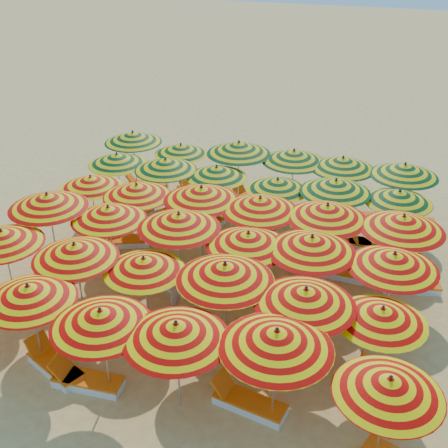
# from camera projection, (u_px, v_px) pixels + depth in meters

# --- Properties ---
(ground) EXTENTS (120.00, 120.00, 0.00)m
(ground) POSITION_uv_depth(u_px,v_px,m) (219.00, 275.00, 17.72)
(ground) COLOR #E5BC66
(ground) RESTS_ON ground
(umbrella_1) EXTENTS (2.89, 2.89, 2.41)m
(umbrella_1) POSITION_uv_depth(u_px,v_px,m) (29.00, 293.00, 13.34)
(umbrella_1) COLOR silver
(umbrella_1) RESTS_ON ground
(umbrella_2) EXTENTS (2.34, 2.34, 2.46)m
(umbrella_2) POSITION_uv_depth(u_px,v_px,m) (101.00, 318.00, 12.44)
(umbrella_2) COLOR silver
(umbrella_2) RESTS_ON ground
(umbrella_3) EXTENTS (2.39, 2.39, 2.52)m
(umbrella_3) POSITION_uv_depth(u_px,v_px,m) (176.00, 331.00, 11.97)
(umbrella_3) COLOR silver
(umbrella_3) RESTS_ON ground
(umbrella_4) EXTENTS (3.24, 3.24, 2.61)m
(umbrella_4) POSITION_uv_depth(u_px,v_px,m) (277.00, 339.00, 11.64)
(umbrella_4) COLOR silver
(umbrella_4) RESTS_ON ground
(umbrella_5) EXTENTS (2.41, 2.41, 2.33)m
(umbrella_5) POSITION_uv_depth(u_px,v_px,m) (389.00, 386.00, 10.81)
(umbrella_5) COLOR silver
(umbrella_5) RESTS_ON ground
(umbrella_6) EXTENTS (2.74, 2.74, 2.42)m
(umbrella_6) POSITION_uv_depth(u_px,v_px,m) (2.00, 237.00, 15.59)
(umbrella_6) COLOR silver
(umbrella_6) RESTS_ON ground
(umbrella_7) EXTENTS (2.80, 2.80, 2.47)m
(umbrella_7) POSITION_uv_depth(u_px,v_px,m) (75.00, 251.00, 14.89)
(umbrella_7) COLOR silver
(umbrella_7) RESTS_ON ground
(umbrella_8) EXTENTS (2.21, 2.21, 2.30)m
(umbrella_8) POSITION_uv_depth(u_px,v_px,m) (144.00, 264.00, 14.60)
(umbrella_8) COLOR silver
(umbrella_8) RESTS_ON ground
(umbrella_9) EXTENTS (3.24, 3.24, 2.62)m
(umbrella_9) POSITION_uv_depth(u_px,v_px,m) (225.00, 272.00, 13.79)
(umbrella_9) COLOR silver
(umbrella_9) RESTS_ON ground
(umbrella_10) EXTENTS (3.16, 3.16, 2.56)m
(umbrella_10) POSITION_uv_depth(u_px,v_px,m) (306.00, 297.00, 12.98)
(umbrella_10) COLOR silver
(umbrella_10) RESTS_ON ground
(umbrella_11) EXTENTS (2.72, 2.72, 2.26)m
(umbrella_11) POSITION_uv_depth(u_px,v_px,m) (382.00, 315.00, 12.82)
(umbrella_11) COLOR silver
(umbrella_11) RESTS_ON ground
(umbrella_12) EXTENTS (3.11, 3.11, 2.61)m
(umbrella_12) POSITION_uv_depth(u_px,v_px,m) (48.00, 201.00, 17.19)
(umbrella_12) COLOR silver
(umbrella_12) RESTS_ON ground
(umbrella_13) EXTENTS (3.03, 3.03, 2.44)m
(umbrella_13) POSITION_uv_depth(u_px,v_px,m) (108.00, 213.00, 16.82)
(umbrella_13) COLOR silver
(umbrella_13) RESTS_ON ground
(umbrella_14) EXTENTS (2.62, 2.62, 2.59)m
(umbrella_14) POSITION_uv_depth(u_px,v_px,m) (179.00, 221.00, 16.13)
(umbrella_14) COLOR silver
(umbrella_14) RESTS_ON ground
(umbrella_15) EXTENTS (2.93, 2.93, 2.49)m
(umbrella_15) POSITION_uv_depth(u_px,v_px,m) (248.00, 240.00, 15.38)
(umbrella_15) COLOR silver
(umbrella_15) RESTS_ON ground
(umbrella_16) EXTENTS (2.89, 2.89, 2.58)m
(umbrella_16) POSITION_uv_depth(u_px,v_px,m) (312.00, 244.00, 15.03)
(umbrella_16) COLOR silver
(umbrella_16) RESTS_ON ground
(umbrella_17) EXTENTS (2.99, 2.99, 2.51)m
(umbrella_17) POSITION_uv_depth(u_px,v_px,m) (394.00, 261.00, 14.41)
(umbrella_17) COLOR silver
(umbrella_17) RESTS_ON ground
(umbrella_18) EXTENTS (2.38, 2.38, 2.26)m
(umbrella_18) POSITION_uv_depth(u_px,v_px,m) (91.00, 182.00, 19.15)
(umbrella_18) COLOR silver
(umbrella_18) RESTS_ON ground
(umbrella_19) EXTENTS (2.42, 2.42, 2.39)m
(umbrella_19) POSITION_uv_depth(u_px,v_px,m) (137.00, 190.00, 18.30)
(umbrella_19) COLOR silver
(umbrella_19) RESTS_ON ground
(umbrella_20) EXTENTS (2.70, 2.70, 2.59)m
(umbrella_20) POSITION_uv_depth(u_px,v_px,m) (201.00, 194.00, 17.69)
(umbrella_20) COLOR silver
(umbrella_20) RESTS_ON ground
(umbrella_21) EXTENTS (2.50, 2.50, 2.56)m
(umbrella_21) POSITION_uv_depth(u_px,v_px,m) (260.00, 204.00, 17.10)
(umbrella_21) COLOR silver
(umbrella_21) RESTS_ON ground
(umbrella_22) EXTENTS (3.12, 3.12, 2.60)m
(umbrella_22) POSITION_uv_depth(u_px,v_px,m) (327.00, 212.00, 16.60)
(umbrella_22) COLOR silver
(umbrella_22) RESTS_ON ground
(umbrella_23) EXTENTS (2.76, 2.76, 2.60)m
(umbrella_23) POSITION_uv_depth(u_px,v_px,m) (403.00, 223.00, 15.99)
(umbrella_23) COLOR silver
(umbrella_23) RESTS_ON ground
(umbrella_24) EXTENTS (2.45, 2.45, 2.31)m
(umbrella_24) POSITION_uv_depth(u_px,v_px,m) (117.00, 159.00, 20.80)
(umbrella_24) COLOR silver
(umbrella_24) RESTS_ON ground
(umbrella_25) EXTENTS (2.63, 2.63, 2.40)m
(umbrella_25) POSITION_uv_depth(u_px,v_px,m) (166.00, 165.00, 20.13)
(umbrella_25) COLOR silver
(umbrella_25) RESTS_ON ground
(umbrella_26) EXTENTS (2.84, 2.84, 2.30)m
(umbrella_26) POSITION_uv_depth(u_px,v_px,m) (217.00, 172.00, 19.79)
(umbrella_26) COLOR silver
(umbrella_26) RESTS_ON ground
(umbrella_27) EXTENTS (2.77, 2.77, 2.25)m
(umbrella_27) POSITION_uv_depth(u_px,v_px,m) (278.00, 184.00, 18.97)
(umbrella_27) COLOR silver
(umbrella_27) RESTS_ON ground
(umbrella_28) EXTENTS (2.58, 2.58, 2.50)m
(umbrella_28) POSITION_uv_depth(u_px,v_px,m) (336.00, 186.00, 18.36)
(umbrella_28) COLOR silver
(umbrella_28) RESTS_ON ground
(umbrella_29) EXTENTS (2.87, 2.87, 2.32)m
(umbrella_29) POSITION_uv_depth(u_px,v_px,m) (399.00, 197.00, 18.02)
(umbrella_29) COLOR silver
(umbrella_29) RESTS_ON ground
(umbrella_30) EXTENTS (2.91, 2.91, 2.45)m
(umbrella_30) POSITION_uv_depth(u_px,v_px,m) (133.00, 137.00, 22.46)
(umbrella_30) COLOR silver
(umbrella_30) RESTS_ON ground
(umbrella_31) EXTENTS (2.79, 2.79, 2.23)m
(umbrella_31) POSITION_uv_depth(u_px,v_px,m) (181.00, 149.00, 21.84)
(umbrella_31) COLOR silver
(umbrella_31) RESTS_ON ground
(umbrella_32) EXTENTS (2.75, 2.75, 2.60)m
(umbrella_32) POSITION_uv_depth(u_px,v_px,m) (239.00, 148.00, 21.08)
(umbrella_32) COLOR silver
(umbrella_32) RESTS_ON ground
(umbrella_33) EXTENTS (2.69, 2.69, 2.50)m
(umbrella_33) POSITION_uv_depth(u_px,v_px,m) (294.00, 156.00, 20.61)
(umbrella_33) COLOR silver
(umbrella_33) RESTS_ON ground
(umbrella_34) EXTENTS (3.03, 3.03, 2.47)m
(umbrella_34) POSITION_uv_depth(u_px,v_px,m) (343.00, 163.00, 20.11)
(umbrella_34) COLOR silver
(umbrella_34) RESTS_ON ground
(umbrella_35) EXTENTS (2.98, 2.98, 2.52)m
(umbrella_35) POSITION_uv_depth(u_px,v_px,m) (405.00, 170.00, 19.45)
(umbrella_35) COLOR silver
(umbrella_35) RESTS_ON ground
(lounger_1) EXTENTS (1.82, 1.23, 0.69)m
(lounger_1) POSITION_uv_depth(u_px,v_px,m) (54.00, 365.00, 13.99)
(lounger_1) COLOR white
(lounger_1) RESTS_ON ground
(lounger_2) EXTENTS (1.77, 0.69, 0.69)m
(lounger_2) POSITION_uv_depth(u_px,v_px,m) (86.00, 381.00, 13.53)
(lounger_2) COLOR white
(lounger_2) RESTS_ON ground
(lounger_3) EXTENTS (1.81, 0.86, 0.69)m
(lounger_3) POSITION_uv_depth(u_px,v_px,m) (248.00, 403.00, 12.93)
(lounger_3) COLOR white
(lounger_3) RESTS_ON ground
(lounger_5) EXTENTS (1.83, 1.05, 0.69)m
(lounger_5) POSITION_uv_depth(u_px,v_px,m) (248.00, 341.00, 14.78)
(lounger_5) COLOR white
(lounger_5) RESTS_ON ground
(lounger_6) EXTENTS (1.83, 1.08, 0.69)m
(lounger_6) POSITION_uv_depth(u_px,v_px,m) (278.00, 365.00, 14.01)
(lounger_6) COLOR white
(lounger_6) RESTS_ON ground
(lounger_7) EXTENTS (1.73, 0.58, 0.69)m
(lounger_7) POSITION_uv_depth(u_px,v_px,m) (393.00, 381.00, 13.51)
(lounger_7) COLOR white
(lounger_7) RESTS_ON ground
(lounger_8) EXTENTS (1.75, 0.63, 0.69)m
(lounger_8) POSITION_uv_depth(u_px,v_px,m) (165.00, 281.00, 17.17)
(lounger_8) COLOR white
(lounger_8) RESTS_ON ground
(lounger_9) EXTENTS (1.82, 1.21, 0.69)m
(lounger_9) POSITION_uv_depth(u_px,v_px,m) (123.00, 241.00, 19.27)
(lounger_9) COLOR white
(lounger_9) RESTS_ON ground
(lounger_10) EXTENTS (1.75, 0.64, 0.69)m
(lounger_10) POSITION_uv_depth(u_px,v_px,m) (338.00, 272.00, 17.64)
(lounger_10) COLOR white
(lounger_10) RESTS_ON ground
(lounger_11) EXTENTS (1.82, 0.95, 0.69)m
(lounger_11) POSITION_uv_depth(u_px,v_px,m) (409.00, 285.00, 16.99)
(lounger_11) COLOR white
(lounger_11) RESTS_ON ground
(lounger_12) EXTENTS (1.82, 1.03, 0.69)m
(lounger_12) POSITION_uv_depth(u_px,v_px,m) (132.00, 208.00, 21.46)
(lounger_12) COLOR white
(lounger_12) RESTS_ON ground
(lounger_13) EXTENTS (1.83, 1.04, 0.69)m
(lounger_13) POSITION_uv_depth(u_px,v_px,m) (180.00, 218.00, 20.72)
(lounger_13) COLOR white
(lounger_13) RESTS_ON ground
(lounger_14) EXTENTS (1.80, 0.85, 0.69)m
(lounger_14) POSITION_uv_depth(u_px,v_px,m) (203.00, 218.00, 20.69)
(lounger_14) COLOR white
(lounger_14) RESTS_ON ground
(lounger_15) EXTENTS (1.77, 0.72, 0.69)m
(lounger_15) POSITION_uv_depth(u_px,v_px,m) (345.00, 240.00, 19.31)
(lounger_15) COLOR white
(lounger_15) RESTS_ON ground
(lounger_16) EXTENTS (1.80, 0.86, 0.69)m
(lounger_16) POSITION_uv_depth(u_px,v_px,m) (372.00, 244.00, 19.10)
(lounger_16) COLOR white
(lounger_16) RESTS_ON ground
(lounger_17) EXTENTS (1.83, 1.12, 0.69)m
(lounger_17) POSITION_uv_depth(u_px,v_px,m) (147.00, 185.00, 23.25)
(lounger_17) COLOR white
(lounger_17) RESTS_ON ground
(lounger_18) EXTENTS (1.83, 1.06, 0.69)m
(lounger_18) POSITION_uv_depth(u_px,v_px,m) (196.00, 190.00, 22.78)
(lounger_18) COLOR white
(lounger_18) RESTS_ON ground
(lounger_19) EXTENTS (1.82, 1.22, 0.69)m
(lounger_19) POSITION_uv_depth(u_px,v_px,m) (251.00, 200.00, 22.03)
(lounger_19) COLOR white
(lounger_19) RESTS_ON ground
(lounger_20) EXTENTS (1.82, 1.01, 0.69)m
(lounger_20) POSITION_uv_depth(u_px,v_px,m) (350.00, 217.00, 20.79)
(lounger_20) COLOR white
(lounger_20) RESTS_ON ground
(lounger_21) EXTENTS (1.82, 1.02, 0.69)m
(lounger_21) POSITION_uv_depth(u_px,v_px,m) (410.00, 223.00, 20.39)
(lounger_21) COLOR white
(lounger_21) RESTS_ON ground
(beachgoer_a) EXTENTS (0.32, 0.48, 1.30)m
(beachgoer_a) POSITION_uv_depth(u_px,v_px,m) (174.00, 291.00, 15.88)
(beachgoer_a) COLOR tan
(beachgoer_a) RESTS_ON ground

